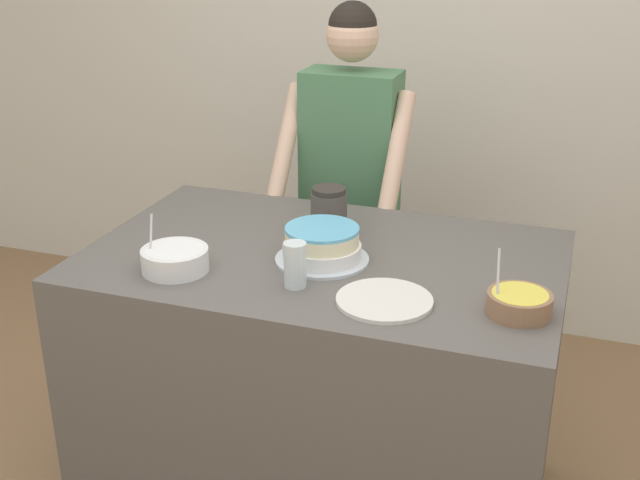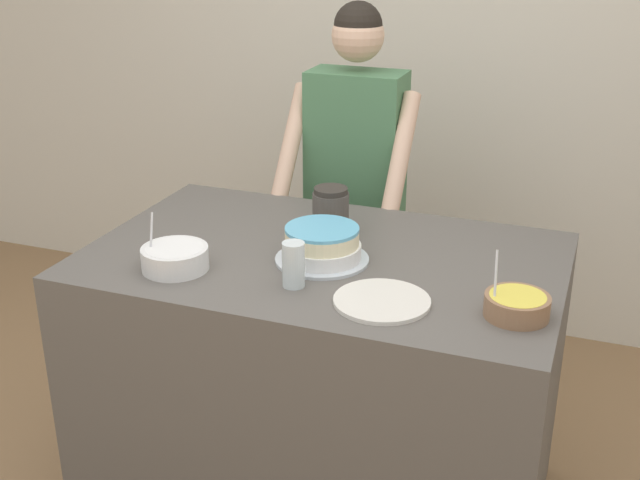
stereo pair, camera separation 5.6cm
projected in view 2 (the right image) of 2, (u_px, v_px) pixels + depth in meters
wall_back at (442, 55)px, 3.63m from camera, size 10.00×0.05×2.60m
counter at (323, 385)px, 2.62m from camera, size 1.44×0.91×0.94m
person_baker at (355, 170)px, 3.10m from camera, size 0.49×0.44×1.61m
cake at (322, 245)px, 2.38m from camera, size 0.28×0.28×0.11m
frosting_bowl_white at (175, 257)px, 2.33m from camera, size 0.20×0.20×0.16m
frosting_bowl_yellow at (517, 305)px, 2.06m from camera, size 0.17×0.17×0.17m
drinking_glass at (293, 264)px, 2.21m from camera, size 0.06×0.06×0.13m
ceramic_plate at (382, 301)px, 2.14m from camera, size 0.26×0.26×0.01m
stoneware_jar at (331, 211)px, 2.58m from camera, size 0.12×0.12×0.15m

